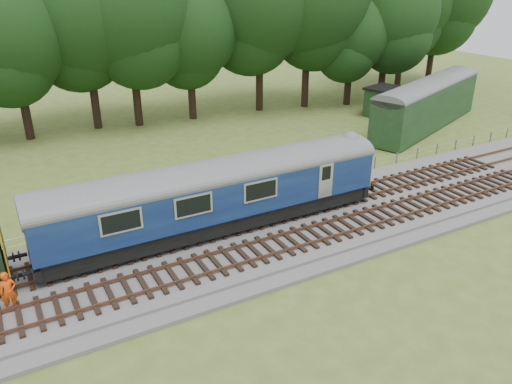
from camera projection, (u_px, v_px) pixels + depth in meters
ground at (287, 231)px, 26.69m from camera, size 120.00×120.00×0.00m
ballast at (287, 228)px, 26.61m from camera, size 70.00×7.00×0.35m
track_north at (274, 214)px, 27.63m from camera, size 67.20×2.40×0.21m
track_south at (304, 237)px, 25.24m from camera, size 67.20×2.40×0.21m
fence at (248, 200)px, 30.28m from camera, size 64.00×0.12×1.00m
tree_line at (155, 127)px, 44.25m from camera, size 70.00×8.00×18.00m
dmu_railcar at (216, 190)px, 25.22m from camera, size 18.05×2.86×3.88m
worker at (9, 292)px, 19.61m from camera, size 0.67×0.47×1.75m
parked_coach at (428, 101)px, 43.25m from camera, size 16.26×8.67×4.18m
shed at (386, 102)px, 46.91m from camera, size 4.15×4.15×2.74m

